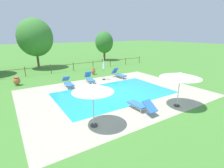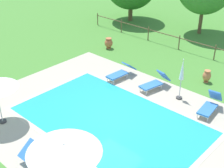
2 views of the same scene
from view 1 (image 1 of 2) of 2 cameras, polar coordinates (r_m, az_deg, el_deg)
The scene contains 16 objects.
ground_plane at distance 13.19m, azimuth 0.85°, elevation -3.08°, with size 160.00×160.00×0.00m, color #478433.
pool_deck_paving at distance 13.19m, azimuth 0.85°, elevation -3.06°, with size 13.49×10.04×0.01m, color #B2A893.
swimming_pool_water at distance 13.19m, azimuth 0.85°, elevation -3.06°, with size 8.78×5.32×0.01m, color #23A8C1.
pool_coping_rim at distance 13.19m, azimuth 0.85°, elevation -3.04°, with size 9.26×5.80×0.01m.
sun_lounger_north_near_steps at distance 15.14m, azimuth -14.65°, elevation 0.45°, with size 0.75×2.03×0.85m.
sun_lounger_north_mid at distance 16.19m, azimuth -7.57°, elevation 1.96°, with size 0.95×1.96×0.97m.
sun_lounger_north_far at distance 17.76m, azimuth 2.35°, elevation 3.41°, with size 0.81×1.90×1.00m.
sun_lounger_north_end at distance 10.27m, azimuth 9.71°, elevation -7.01°, with size 0.68×2.03×0.82m.
patio_umbrella_open_foreground at distance 7.94m, azimuth -6.51°, elevation -1.33°, with size 2.01×2.01×2.25m.
patio_umbrella_open_by_bench at distance 11.02m, azimuth 22.09°, elevation 2.73°, with size 2.47×2.47×2.24m.
patio_umbrella_closed_row_west at distance 16.70m, azimuth -2.84°, elevation 6.37°, with size 0.32×0.32×2.28m.
terracotta_urn_near_fence at distance 19.25m, azimuth -6.35°, elevation 4.37°, with size 0.47×0.47×0.74m.
terracotta_urn_by_tree at distance 17.27m, azimuth -29.50°, elevation 0.92°, with size 0.58×0.58×0.77m.
perimeter_fence at distance 21.65m, azimuth -12.93°, elevation 6.16°, with size 21.87×0.08×1.05m.
tree_west_mid at distance 29.57m, azimuth -2.65°, elevation 13.88°, with size 3.02×3.02×4.87m.
tree_centre at distance 24.44m, azimuth -24.53°, elevation 14.10°, with size 4.40×4.40×6.39m.
Camera 1 is at (-6.92, -10.32, 4.44)m, focal length 27.06 mm.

